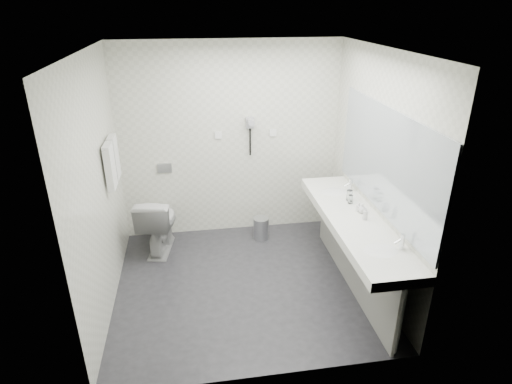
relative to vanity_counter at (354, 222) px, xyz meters
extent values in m
plane|color=#252529|center=(-1.12, 0.20, -0.80)|extent=(2.80, 2.80, 0.00)
plane|color=silver|center=(-1.12, 0.20, 1.70)|extent=(2.80, 2.80, 0.00)
plane|color=silver|center=(-1.12, 1.50, 0.45)|extent=(2.80, 0.00, 2.80)
plane|color=silver|center=(-1.12, -1.10, 0.45)|extent=(2.80, 0.00, 2.80)
plane|color=silver|center=(-2.52, 0.20, 0.45)|extent=(0.00, 2.60, 2.60)
plane|color=silver|center=(0.27, 0.20, 0.45)|extent=(0.00, 2.60, 2.60)
cube|color=white|center=(0.00, 0.00, 0.00)|extent=(0.55, 2.20, 0.10)
cube|color=gray|center=(0.02, 0.00, -0.42)|extent=(0.03, 2.15, 0.75)
cylinder|color=silver|center=(0.05, -1.04, -0.42)|extent=(0.06, 0.06, 0.75)
cylinder|color=silver|center=(0.05, 1.04, -0.42)|extent=(0.06, 0.06, 0.75)
cube|color=#B2BCC6|center=(0.26, 0.00, 0.65)|extent=(0.02, 2.20, 1.05)
ellipsoid|color=white|center=(0.00, -0.65, 0.04)|extent=(0.40, 0.31, 0.05)
ellipsoid|color=white|center=(0.00, 0.65, 0.04)|extent=(0.40, 0.31, 0.05)
cylinder|color=silver|center=(0.19, -0.65, 0.12)|extent=(0.04, 0.04, 0.15)
cylinder|color=silver|center=(0.19, 0.65, 0.12)|extent=(0.04, 0.04, 0.15)
imported|color=beige|center=(0.09, 0.13, 0.10)|extent=(0.05, 0.05, 0.10)
imported|color=beige|center=(0.12, 0.09, 0.10)|extent=(0.10, 0.10, 0.10)
imported|color=beige|center=(0.09, -0.06, 0.12)|extent=(0.07, 0.07, 0.14)
cylinder|color=silver|center=(0.08, 0.33, 0.10)|extent=(0.06, 0.06, 0.10)
cylinder|color=silver|center=(0.09, 0.41, 0.11)|extent=(0.08, 0.08, 0.12)
imported|color=white|center=(-2.09, 1.10, -0.42)|extent=(0.54, 0.80, 0.75)
cube|color=#B2B5BA|center=(-1.98, 1.49, 0.15)|extent=(0.18, 0.02, 0.12)
cylinder|color=#B2B5BA|center=(-0.78, 1.16, -0.66)|extent=(0.25, 0.25, 0.28)
cylinder|color=#B2B5BA|center=(-0.78, 1.16, -0.51)|extent=(0.20, 0.20, 0.02)
cylinder|color=silver|center=(-2.47, 0.75, 0.75)|extent=(0.02, 0.62, 0.02)
cube|color=silver|center=(-2.46, 0.61, 0.53)|extent=(0.07, 0.24, 0.48)
cube|color=silver|center=(-2.46, 0.89, 0.53)|extent=(0.07, 0.24, 0.48)
cube|color=#9B9BA0|center=(-0.88, 1.47, 0.70)|extent=(0.10, 0.04, 0.14)
cylinder|color=#9B9BA0|center=(-0.88, 1.40, 0.73)|extent=(0.08, 0.14, 0.08)
cylinder|color=black|center=(-0.88, 1.46, 0.45)|extent=(0.02, 0.02, 0.35)
cube|color=white|center=(-1.27, 1.49, 0.55)|extent=(0.09, 0.02, 0.09)
cube|color=white|center=(-0.57, 1.49, 0.55)|extent=(0.09, 0.02, 0.09)
camera|label=1|loc=(-1.62, -3.70, 2.10)|focal=29.89mm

